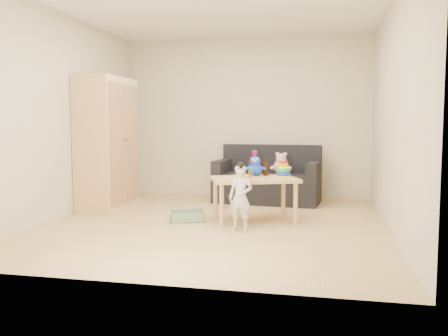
% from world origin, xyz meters
% --- Properties ---
extents(room, '(4.50, 4.50, 4.50)m').
position_xyz_m(room, '(0.00, 0.00, 1.30)').
color(room, tan).
rests_on(room, ground).
extents(wardrobe, '(0.51, 1.03, 1.85)m').
position_xyz_m(wardrobe, '(-1.73, 0.71, 0.92)').
color(wardrobe, '#DFB37A').
rests_on(wardrobe, ground).
extents(sofa, '(1.64, 0.93, 0.44)m').
position_xyz_m(sofa, '(0.42, 1.70, 0.22)').
color(sofa, black).
rests_on(sofa, ground).
extents(play_table, '(1.19, 0.97, 0.54)m').
position_xyz_m(play_table, '(0.43, 0.25, 0.27)').
color(play_table, tan).
rests_on(play_table, ground).
extents(storage_bin, '(0.50, 0.44, 0.12)m').
position_xyz_m(storage_bin, '(-0.38, 0.07, 0.06)').
color(storage_bin, gray).
rests_on(storage_bin, ground).
extents(toddler, '(0.30, 0.22, 0.73)m').
position_xyz_m(toddler, '(0.36, -0.33, 0.37)').
color(toddler, silver).
rests_on(toddler, ground).
extents(pink_bear, '(0.29, 0.26, 0.28)m').
position_xyz_m(pink_bear, '(0.64, 1.61, 0.58)').
color(pink_bear, '#D39BA9').
rests_on(pink_bear, sofa).
extents(doll, '(0.19, 0.14, 0.35)m').
position_xyz_m(doll, '(0.23, 1.66, 0.62)').
color(doll, '#BF236C').
rests_on(doll, sofa).
extents(ring_stacker, '(0.18, 0.18, 0.21)m').
position_xyz_m(ring_stacker, '(0.78, 0.40, 0.62)').
color(ring_stacker, yellow).
rests_on(ring_stacker, play_table).
extents(brown_bottle, '(0.07, 0.07, 0.21)m').
position_xyz_m(brown_bottle, '(0.54, 0.52, 0.63)').
color(brown_bottle, black).
rests_on(brown_bottle, play_table).
extents(blue_plush, '(0.27, 0.26, 0.26)m').
position_xyz_m(blue_plush, '(0.42, 0.45, 0.67)').
color(blue_plush, blue).
rests_on(blue_plush, play_table).
extents(wooden_figure, '(0.06, 0.06, 0.12)m').
position_xyz_m(wooden_figure, '(0.39, 0.23, 0.60)').
color(wooden_figure, brown).
rests_on(wooden_figure, play_table).
extents(yellow_book, '(0.28, 0.28, 0.02)m').
position_xyz_m(yellow_book, '(0.28, 0.36, 0.55)').
color(yellow_book, gold).
rests_on(yellow_book, play_table).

